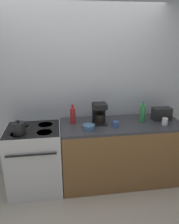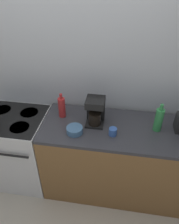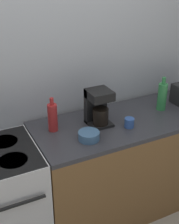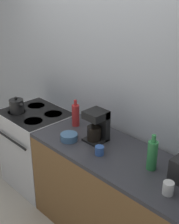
{
  "view_description": "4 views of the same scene",
  "coord_description": "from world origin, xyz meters",
  "px_view_note": "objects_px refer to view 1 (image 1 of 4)",
  "views": [
    {
      "loc": [
        -0.25,
        -2.41,
        2.05
      ],
      "look_at": [
        0.16,
        0.41,
        1.07
      ],
      "focal_mm": 35.0,
      "sensor_mm": 36.0,
      "label": 1
    },
    {
      "loc": [
        0.51,
        -1.38,
        2.32
      ],
      "look_at": [
        0.23,
        0.38,
        1.04
      ],
      "focal_mm": 35.0,
      "sensor_mm": 36.0,
      "label": 2
    },
    {
      "loc": [
        -0.75,
        -1.57,
        2.13
      ],
      "look_at": [
        0.2,
        0.35,
        1.05
      ],
      "focal_mm": 50.0,
      "sensor_mm": 36.0,
      "label": 3
    },
    {
      "loc": [
        2.06,
        -1.4,
        2.31
      ],
      "look_at": [
        0.14,
        0.42,
        1.13
      ],
      "focal_mm": 50.0,
      "sensor_mm": 36.0,
      "label": 4
    }
  ],
  "objects_px": {
    "stove": "(35,158)",
    "bowl": "(89,127)",
    "kettle": "(19,128)",
    "toaster": "(162,114)",
    "bottle_red": "(73,115)",
    "bottle_green": "(143,113)",
    "cup_white": "(165,121)",
    "cup_blue": "(116,124)",
    "coffee_maker": "(99,113)"
  },
  "relations": [
    {
      "from": "stove",
      "to": "bottle_red",
      "type": "xyz_separation_m",
      "value": [
        0.54,
        0.12,
        0.56
      ]
    },
    {
      "from": "bowl",
      "to": "bottle_green",
      "type": "bearing_deg",
      "value": 12.16
    },
    {
      "from": "coffee_maker",
      "to": "cup_blue",
      "type": "xyz_separation_m",
      "value": [
        0.19,
        -0.16,
        -0.11
      ]
    },
    {
      "from": "stove",
      "to": "bottle_red",
      "type": "relative_size",
      "value": 3.34
    },
    {
      "from": "kettle",
      "to": "bowl",
      "type": "height_order",
      "value": "kettle"
    },
    {
      "from": "bottle_green",
      "to": "cup_white",
      "type": "relative_size",
      "value": 3.14
    },
    {
      "from": "bottle_green",
      "to": "bowl",
      "type": "relative_size",
      "value": 1.89
    },
    {
      "from": "bowl",
      "to": "kettle",
      "type": "bearing_deg",
      "value": -179.37
    },
    {
      "from": "coffee_maker",
      "to": "bottle_red",
      "type": "height_order",
      "value": "coffee_maker"
    },
    {
      "from": "bottle_red",
      "to": "bowl",
      "type": "distance_m",
      "value": 0.32
    },
    {
      "from": "coffee_maker",
      "to": "bottle_green",
      "type": "bearing_deg",
      "value": -1.74
    },
    {
      "from": "stove",
      "to": "bottle_red",
      "type": "distance_m",
      "value": 0.79
    },
    {
      "from": "kettle",
      "to": "bowl",
      "type": "bearing_deg",
      "value": 0.63
    },
    {
      "from": "coffee_maker",
      "to": "bottle_red",
      "type": "distance_m",
      "value": 0.37
    },
    {
      "from": "bottle_green",
      "to": "bowl",
      "type": "bearing_deg",
      "value": -167.84
    },
    {
      "from": "cup_white",
      "to": "cup_blue",
      "type": "height_order",
      "value": "cup_white"
    },
    {
      "from": "bowl",
      "to": "cup_white",
      "type": "bearing_deg",
      "value": 0.25
    },
    {
      "from": "toaster",
      "to": "bowl",
      "type": "height_order",
      "value": "toaster"
    },
    {
      "from": "bottle_red",
      "to": "bowl",
      "type": "relative_size",
      "value": 1.73
    },
    {
      "from": "kettle",
      "to": "bottle_red",
      "type": "bearing_deg",
      "value": 20.41
    },
    {
      "from": "stove",
      "to": "bowl",
      "type": "height_order",
      "value": "bowl"
    },
    {
      "from": "kettle",
      "to": "bottle_red",
      "type": "relative_size",
      "value": 0.72
    },
    {
      "from": "stove",
      "to": "bowl",
      "type": "bearing_deg",
      "value": -9.49
    },
    {
      "from": "stove",
      "to": "kettle",
      "type": "height_order",
      "value": "kettle"
    },
    {
      "from": "stove",
      "to": "toaster",
      "type": "bearing_deg",
      "value": 2.42
    },
    {
      "from": "cup_white",
      "to": "cup_blue",
      "type": "xyz_separation_m",
      "value": [
        -0.69,
        0.02,
        -0.01
      ]
    },
    {
      "from": "stove",
      "to": "coffee_maker",
      "type": "bearing_deg",
      "value": 4.27
    },
    {
      "from": "coffee_maker",
      "to": "cup_white",
      "type": "bearing_deg",
      "value": -11.87
    },
    {
      "from": "kettle",
      "to": "coffee_maker",
      "type": "distance_m",
      "value": 1.07
    },
    {
      "from": "coffee_maker",
      "to": "bowl",
      "type": "xyz_separation_m",
      "value": [
        -0.18,
        -0.19,
        -0.12
      ]
    },
    {
      "from": "toaster",
      "to": "bottle_red",
      "type": "distance_m",
      "value": 1.28
    },
    {
      "from": "cup_white",
      "to": "cup_blue",
      "type": "relative_size",
      "value": 1.23
    },
    {
      "from": "stove",
      "to": "coffee_maker",
      "type": "distance_m",
      "value": 1.09
    },
    {
      "from": "toaster",
      "to": "kettle",
      "type": "bearing_deg",
      "value": -173.96
    },
    {
      "from": "bottle_green",
      "to": "cup_blue",
      "type": "relative_size",
      "value": 3.86
    },
    {
      "from": "toaster",
      "to": "bottle_green",
      "type": "xyz_separation_m",
      "value": [
        -0.3,
        -0.03,
        0.03
      ]
    },
    {
      "from": "cup_blue",
      "to": "bowl",
      "type": "relative_size",
      "value": 0.49
    },
    {
      "from": "kettle",
      "to": "toaster",
      "type": "distance_m",
      "value": 1.98
    },
    {
      "from": "kettle",
      "to": "cup_white",
      "type": "bearing_deg",
      "value": 0.42
    },
    {
      "from": "cup_white",
      "to": "bottle_green",
      "type": "bearing_deg",
      "value": 147.63
    },
    {
      "from": "coffee_maker",
      "to": "bottle_red",
      "type": "xyz_separation_m",
      "value": [
        -0.36,
        0.06,
        -0.04
      ]
    },
    {
      "from": "kettle",
      "to": "bottle_green",
      "type": "xyz_separation_m",
      "value": [
        1.67,
        0.18,
        0.05
      ]
    },
    {
      "from": "stove",
      "to": "bottle_green",
      "type": "distance_m",
      "value": 1.63
    },
    {
      "from": "coffee_maker",
      "to": "cup_blue",
      "type": "distance_m",
      "value": 0.28
    },
    {
      "from": "bottle_red",
      "to": "cup_blue",
      "type": "distance_m",
      "value": 0.6
    },
    {
      "from": "stove",
      "to": "cup_white",
      "type": "distance_m",
      "value": 1.85
    },
    {
      "from": "cup_white",
      "to": "bowl",
      "type": "xyz_separation_m",
      "value": [
        -1.05,
        -0.0,
        -0.02
      ]
    },
    {
      "from": "coffee_maker",
      "to": "bowl",
      "type": "bearing_deg",
      "value": -132.75
    },
    {
      "from": "toaster",
      "to": "bowl",
      "type": "relative_size",
      "value": 1.69
    },
    {
      "from": "toaster",
      "to": "bottle_green",
      "type": "height_order",
      "value": "bottle_green"
    }
  ]
}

